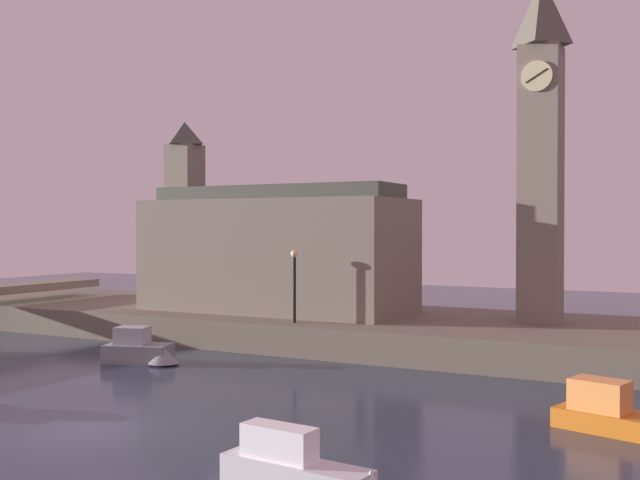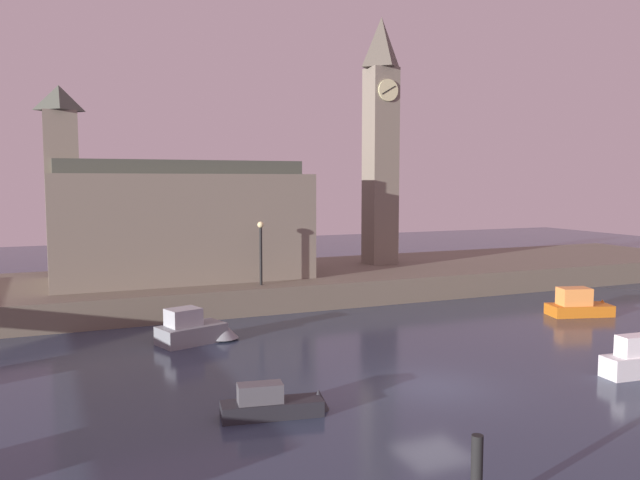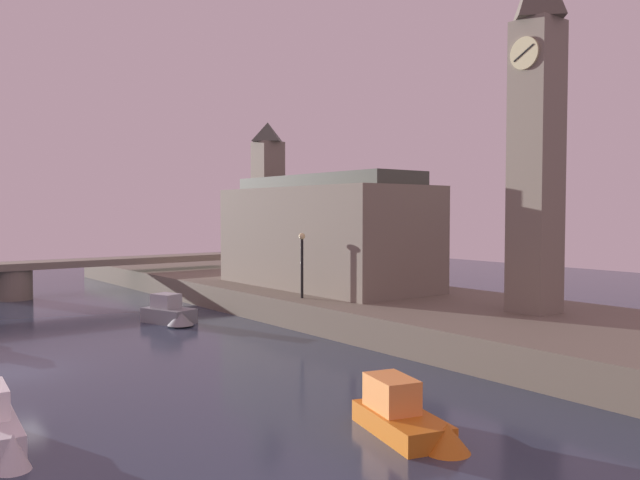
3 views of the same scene
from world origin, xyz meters
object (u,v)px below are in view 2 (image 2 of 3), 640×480
at_px(clock_tower, 381,138).
at_px(parliament_hall, 175,221).
at_px(streetlamp, 261,245).
at_px(mooring_post_left, 477,477).
at_px(boat_barge_dark, 280,404).
at_px(boat_cruiser_grey, 197,330).
at_px(boat_patrol_orange, 584,306).

height_order(clock_tower, parliament_hall, clock_tower).
bearing_deg(parliament_hall, streetlamp, -48.20).
xyz_separation_m(parliament_hall, mooring_post_left, (1.32, -27.71, -4.05)).
height_order(clock_tower, boat_barge_dark, clock_tower).
bearing_deg(parliament_hall, boat_barge_dark, -91.60).
bearing_deg(boat_cruiser_grey, streetlamp, 48.68).
xyz_separation_m(boat_barge_dark, boat_patrol_orange, (20.51, 7.75, 0.14)).
height_order(parliament_hall, boat_patrol_orange, parliament_hall).
xyz_separation_m(boat_patrol_orange, boat_cruiser_grey, (-20.88, 2.45, 0.06)).
bearing_deg(mooring_post_left, boat_barge_dark, 103.98).
relative_size(boat_patrol_orange, boat_cruiser_grey, 1.08).
relative_size(streetlamp, mooring_post_left, 1.91).
bearing_deg(boat_patrol_orange, mooring_post_left, -140.62).
xyz_separation_m(clock_tower, boat_cruiser_grey, (-15.60, -11.34, -9.77)).
xyz_separation_m(clock_tower, boat_patrol_orange, (5.28, -13.79, -9.83)).
xyz_separation_m(parliament_hall, boat_barge_dark, (-0.56, -20.16, -4.61)).
distance_m(boat_barge_dark, boat_patrol_orange, 21.93).
bearing_deg(parliament_hall, clock_tower, 5.38).
height_order(streetlamp, boat_cruiser_grey, streetlamp).
xyz_separation_m(mooring_post_left, boat_cruiser_grey, (-2.24, 17.75, -0.36)).
distance_m(mooring_post_left, boat_cruiser_grey, 17.90).
height_order(boat_barge_dark, boat_cruiser_grey, boat_cruiser_grey).
bearing_deg(boat_patrol_orange, boat_cruiser_grey, 173.30).
distance_m(streetlamp, boat_cruiser_grey, 8.04).
bearing_deg(clock_tower, boat_cruiser_grey, -144.00).
relative_size(streetlamp, boat_cruiser_grey, 0.89).
bearing_deg(boat_barge_dark, clock_tower, 54.72).
distance_m(streetlamp, mooring_post_left, 23.61).
bearing_deg(parliament_hall, boat_cruiser_grey, -95.32).
bearing_deg(streetlamp, clock_tower, 28.37).
distance_m(parliament_hall, streetlamp, 6.04).
bearing_deg(clock_tower, mooring_post_left, -114.67).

